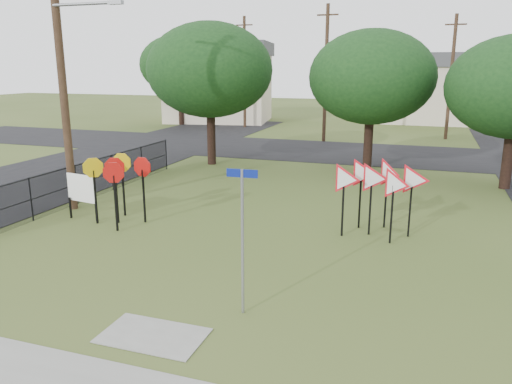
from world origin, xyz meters
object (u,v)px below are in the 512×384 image
at_px(yield_sign_cluster, 378,181).
at_px(info_board, 81,190).
at_px(street_name_sign, 242,233).
at_px(stop_sign_cluster, 118,174).

height_order(yield_sign_cluster, info_board, yield_sign_cluster).
relative_size(street_name_sign, info_board, 1.98).
distance_m(stop_sign_cluster, info_board, 1.54).
height_order(street_name_sign, stop_sign_cluster, street_name_sign).
height_order(stop_sign_cluster, yield_sign_cluster, yield_sign_cluster).
bearing_deg(street_name_sign, stop_sign_cluster, 143.01).
relative_size(stop_sign_cluster, info_board, 1.42).
bearing_deg(info_board, stop_sign_cluster, 3.60).
relative_size(stop_sign_cluster, yield_sign_cluster, 0.76).
height_order(street_name_sign, info_board, street_name_sign).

